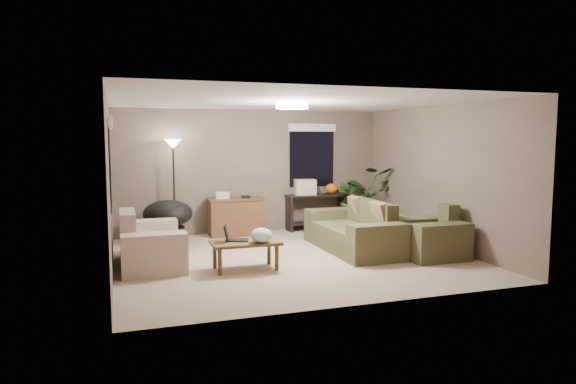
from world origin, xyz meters
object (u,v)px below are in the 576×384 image
object	(u,v)px
houseplant	(362,205)
armchair	(430,239)
desk	(236,216)
coffee_table	(245,246)
papasan_chair	(168,218)
cat_scratching_post	(396,229)
console_table	(316,209)
floor_lamp	(173,156)
main_sofa	(354,233)
loveseat	(149,246)

from	to	relation	value
houseplant	armchair	bearing A→B (deg)	-92.02
desk	coffee_table	bearing A→B (deg)	-99.75
papasan_chair	cat_scratching_post	size ratio (longest dim) A/B	1.94
armchair	desk	bearing A→B (deg)	132.28
coffee_table	cat_scratching_post	distance (m)	3.42
console_table	houseplant	distance (m)	0.97
floor_lamp	desk	bearing A→B (deg)	1.28
houseplant	main_sofa	bearing A→B (deg)	-120.01
cat_scratching_post	armchair	bearing A→B (deg)	-96.86
loveseat	houseplant	size ratio (longest dim) A/B	1.20
main_sofa	cat_scratching_post	xyz separation A→B (m)	(1.10, 0.46, -0.08)
loveseat	papasan_chair	bearing A→B (deg)	74.86
armchair	cat_scratching_post	size ratio (longest dim) A/B	2.00
main_sofa	console_table	world-z (taller)	main_sofa
cat_scratching_post	houseplant	bearing A→B (deg)	92.89
coffee_table	desk	xyz separation A→B (m)	(0.46, 2.68, 0.02)
floor_lamp	cat_scratching_post	xyz separation A→B (m)	(3.94, -1.48, -1.38)
desk	console_table	size ratio (longest dim) A/B	0.85
console_table	main_sofa	bearing A→B (deg)	-93.05
desk	loveseat	bearing A→B (deg)	-132.08
loveseat	papasan_chair	world-z (taller)	loveseat
console_table	floor_lamp	bearing A→B (deg)	-177.67
coffee_table	desk	size ratio (longest dim) A/B	0.91
loveseat	coffee_table	distance (m)	1.50
console_table	cat_scratching_post	bearing A→B (deg)	-58.30
main_sofa	console_table	bearing A→B (deg)	86.95
papasan_chair	console_table	bearing A→B (deg)	8.20
houseplant	cat_scratching_post	xyz separation A→B (m)	(0.07, -1.32, -0.31)
armchair	cat_scratching_post	world-z (taller)	armchair
main_sofa	loveseat	world-z (taller)	same
main_sofa	houseplant	xyz separation A→B (m)	(1.03, 1.79, 0.23)
houseplant	cat_scratching_post	bearing A→B (deg)	-87.11
console_table	papasan_chair	xyz separation A→B (m)	(-3.11, -0.45, 0.03)
floor_lamp	houseplant	size ratio (longest dim) A/B	1.43
papasan_chair	armchair	bearing A→B (deg)	-32.34
desk	floor_lamp	distance (m)	1.71
console_table	papasan_chair	size ratio (longest dim) A/B	1.34
coffee_table	console_table	xyz separation A→B (m)	(2.22, 2.77, 0.08)
desk	floor_lamp	bearing A→B (deg)	-178.72
desk	cat_scratching_post	size ratio (longest dim) A/B	2.20
armchair	coffee_table	xyz separation A→B (m)	(-3.05, 0.17, 0.06)
main_sofa	houseplant	size ratio (longest dim) A/B	1.64
main_sofa	houseplant	world-z (taller)	houseplant
armchair	houseplant	bearing A→B (deg)	87.98
houseplant	loveseat	bearing A→B (deg)	-158.13
loveseat	desk	world-z (taller)	loveseat
floor_lamp	console_table	bearing A→B (deg)	2.33
console_table	papasan_chair	world-z (taller)	papasan_chair
main_sofa	cat_scratching_post	size ratio (longest dim) A/B	4.40
loveseat	desk	distance (m)	2.67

